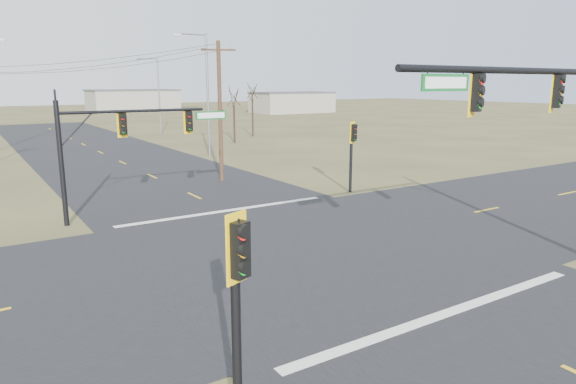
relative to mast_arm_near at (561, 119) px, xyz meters
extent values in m
plane|color=brown|center=(-5.02, 7.50, -5.61)|extent=(320.00, 320.00, 0.00)
cube|color=black|center=(-5.02, 7.50, -5.60)|extent=(160.00, 14.00, 0.02)
cube|color=black|center=(-5.02, 7.50, -5.60)|extent=(14.00, 160.00, 0.02)
cube|color=silver|center=(-5.02, 0.00, -5.58)|extent=(12.00, 0.40, 0.01)
cube|color=silver|center=(-5.02, 15.00, -5.58)|extent=(12.00, 0.40, 0.01)
cylinder|color=black|center=(-1.98, 0.00, 1.54)|extent=(11.07, 0.20, 0.20)
cube|color=#0C5A20|center=(-5.75, 0.00, 1.19)|extent=(1.80, 0.05, 0.45)
cylinder|color=black|center=(-12.82, 16.65, -2.61)|extent=(0.24, 0.24, 6.01)
cylinder|color=black|center=(-9.17, 16.65, -0.20)|extent=(7.30, 0.15, 0.15)
cube|color=#0C5A20|center=(-5.02, 16.65, -0.55)|extent=(1.80, 0.05, 0.45)
cylinder|color=black|center=(3.80, 15.26, -3.46)|extent=(0.18, 0.18, 4.31)
cylinder|color=black|center=(-12.74, -1.29, -3.44)|extent=(0.19, 0.19, 4.35)
cylinder|color=#4D3021|center=(-1.40, 23.16, -0.82)|extent=(0.28, 0.28, 9.59)
cube|color=#4D3021|center=(-1.40, 23.16, 3.37)|extent=(2.22, 0.98, 0.12)
cylinder|color=gray|center=(2.66, 34.22, -0.03)|extent=(0.22, 0.22, 11.16)
cylinder|color=gray|center=(1.32, 34.22, 5.35)|extent=(2.68, 0.13, 0.13)
cube|color=gray|center=(-0.02, 34.22, 5.25)|extent=(0.66, 0.42, 0.20)
cylinder|color=gray|center=(6.46, 58.62, -0.55)|extent=(0.20, 0.20, 10.12)
cylinder|color=gray|center=(5.25, 58.62, 4.31)|extent=(2.43, 0.12, 0.12)
cube|color=gray|center=(4.03, 58.62, 4.21)|extent=(0.60, 0.37, 0.18)
cube|color=gray|center=(-12.27, 47.64, 5.20)|extent=(0.67, 0.44, 0.20)
cylinder|color=black|center=(10.21, 43.97, -3.49)|extent=(0.22, 0.22, 4.24)
cylinder|color=black|center=(15.53, 49.23, -3.22)|extent=(0.21, 0.21, 4.79)
cube|color=gray|center=(19.98, 117.50, -3.11)|extent=(20.00, 12.00, 5.00)
cube|color=gray|center=(49.98, 92.50, -3.36)|extent=(18.00, 10.00, 4.50)
camera|label=1|loc=(-16.80, -9.43, 1.17)|focal=32.00mm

